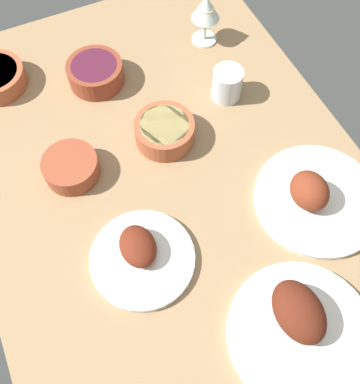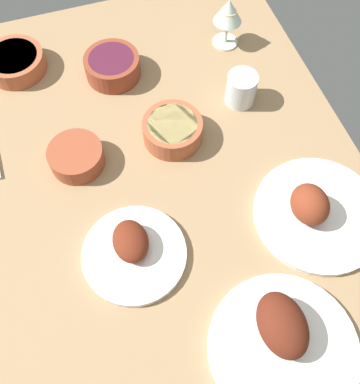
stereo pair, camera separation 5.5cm
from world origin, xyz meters
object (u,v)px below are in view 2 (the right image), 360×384
(bowl_onions, at_px, (112,66))
(bowl_soup, at_px, (15,62))
(bowl_sauce, at_px, (76,156))
(bowl_pasta, at_px, (173,130))
(plate_center_main, at_px, (133,250))
(wine_glass, at_px, (228,13))
(plate_far_side, at_px, (315,211))
(plate_near_viewer, at_px, (283,339))
(water_tumbler, at_px, (241,89))

(bowl_onions, xyz_separation_m, bowl_soup, (-0.10, -0.24, -0.00))
(bowl_sauce, relative_size, bowl_pasta, 0.89)
(plate_center_main, relative_size, wine_glass, 1.59)
(plate_far_side, bearing_deg, bowl_sauce, -122.48)
(bowl_pasta, relative_size, wine_glass, 1.03)
(plate_near_viewer, xyz_separation_m, bowl_sauce, (-0.53, -0.29, 0.00))
(plate_near_viewer, height_order, bowl_soup, plate_near_viewer)
(plate_near_viewer, height_order, water_tumbler, plate_near_viewer)
(bowl_sauce, distance_m, wine_glass, 0.55)
(plate_center_main, xyz_separation_m, bowl_soup, (-0.61, -0.16, 0.01))
(plate_near_viewer, xyz_separation_m, bowl_soup, (-0.87, -0.38, 0.00))
(wine_glass, bearing_deg, bowl_soup, -97.98)
(plate_far_side, relative_size, bowl_sauce, 2.22)
(plate_near_viewer, relative_size, bowl_soup, 1.86)
(bowl_soup, distance_m, bowl_sauce, 0.36)
(water_tumbler, bearing_deg, plate_far_side, 5.45)
(bowl_soup, bearing_deg, bowl_sauce, 15.28)
(plate_near_viewer, bearing_deg, bowl_pasta, -174.26)
(plate_near_viewer, distance_m, water_tumbler, 0.60)
(bowl_onions, height_order, water_tumbler, water_tumbler)
(bowl_onions, distance_m, bowl_sauce, 0.29)
(plate_center_main, distance_m, bowl_soup, 0.63)
(plate_near_viewer, distance_m, wine_glass, 0.82)
(bowl_sauce, height_order, bowl_pasta, bowl_pasta)
(plate_center_main, distance_m, plate_near_viewer, 0.35)
(wine_glass, height_order, water_tumbler, wine_glass)
(plate_near_viewer, distance_m, bowl_pasta, 0.53)
(plate_far_side, xyz_separation_m, water_tumbler, (-0.36, -0.03, 0.02))
(bowl_soup, distance_m, bowl_pasta, 0.48)
(plate_near_viewer, bearing_deg, bowl_onions, -169.65)
(bowl_soup, height_order, bowl_pasta, bowl_pasta)
(bowl_soup, xyz_separation_m, bowl_pasta, (0.34, 0.33, 0.00))
(bowl_onions, bearing_deg, water_tumbler, 57.11)
(plate_center_main, height_order, bowl_soup, plate_center_main)
(plate_far_side, xyz_separation_m, bowl_sauce, (-0.30, -0.47, 0.01))
(wine_glass, relative_size, water_tumbler, 1.67)
(plate_near_viewer, bearing_deg, wine_glass, 166.84)
(bowl_soup, relative_size, wine_glass, 1.12)
(plate_center_main, bearing_deg, plate_far_side, 84.76)
(bowl_pasta, bearing_deg, bowl_sauce, -89.87)
(plate_center_main, relative_size, plate_near_viewer, 0.76)
(bowl_pasta, bearing_deg, plate_center_main, -32.96)
(plate_center_main, relative_size, bowl_pasta, 1.54)
(plate_near_viewer, distance_m, bowl_sauce, 0.60)
(bowl_soup, bearing_deg, plate_center_main, 14.79)
(bowl_sauce, bearing_deg, water_tumbler, 97.82)
(plate_near_viewer, relative_size, bowl_pasta, 2.02)
(plate_center_main, xyz_separation_m, bowl_onions, (-0.51, 0.08, 0.01))
(bowl_sauce, bearing_deg, bowl_soup, -164.72)
(plate_near_viewer, height_order, wine_glass, wine_glass)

